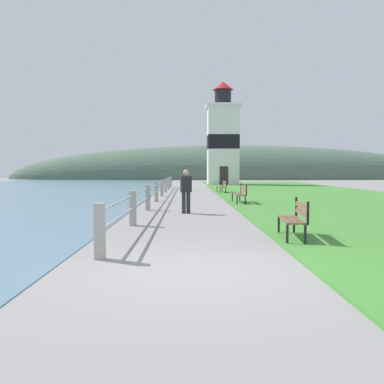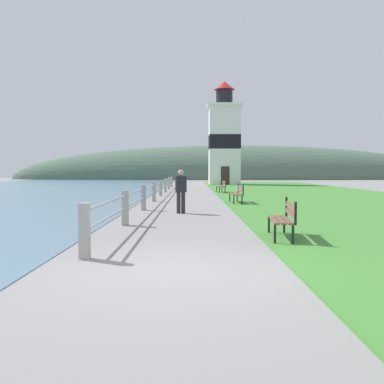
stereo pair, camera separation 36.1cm
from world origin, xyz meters
The scene contains 9 objects.
ground_plane centered at (0.00, 0.00, 0.00)m, with size 160.00×160.00×0.00m, color gray.
grass_verge centered at (7.81, 19.84, 0.03)m, with size 12.00×59.51×0.06m.
seawall_railing centered at (-1.71, 17.36, 0.59)m, with size 0.18×32.90×1.01m.
park_bench_near centered at (2.32, 3.04, 0.54)m, with size 0.63×1.66×0.94m.
park_bench_midway centered at (2.37, 13.53, 0.54)m, with size 0.49×1.95×0.94m.
park_bench_far centered at (2.31, 22.99, 0.54)m, with size 0.55×1.96×0.94m.
lighthouse centered at (3.73, 40.11, 4.87)m, with size 3.78×3.78×11.19m.
person_strolling centered at (-0.19, 9.11, 0.87)m, with size 0.43×0.30×1.61m.
distant_hillside centered at (8.00, 69.67, 0.00)m, with size 80.00×16.00×12.00m.
Camera 1 is at (-0.14, -6.61, 1.60)m, focal length 40.00 mm.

